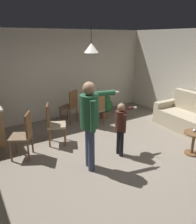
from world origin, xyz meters
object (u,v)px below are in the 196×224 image
Objects in this scene: person_child at (121,124)px; dining_chair_by_counter at (97,108)px; dining_chair_near_wall at (53,123)px; side_table_by_couch at (193,141)px; spare_remote_on_table at (194,131)px; person_adult at (90,117)px; potted_plant_corner at (105,105)px; dining_chair_centre_back at (24,134)px; dining_chair_spare at (70,105)px; couch_floral at (189,118)px.

person_child is 1.73m from dining_chair_by_counter.
dining_chair_near_wall is (-1.46, -0.38, 0.00)m from dining_chair_by_counter.
dining_chair_by_counter is (-0.93, 2.49, 0.22)m from side_table_by_couch.
person_adult is at bearing 162.55° from spare_remote_on_table.
potted_plant_corner is at bearing 97.61° from spare_remote_on_table.
dining_chair_by_counter is at bearing -44.87° from dining_chair_centre_back.
spare_remote_on_table is (0.04, 0.05, 0.21)m from side_table_by_couch.
dining_chair_near_wall and dining_chair_centre_back have the same top height.
dining_chair_spare is 1.12m from potted_plant_corner.
person_child reaches higher than potted_plant_corner.
dining_chair_centre_back is at bearing -171.68° from dining_chair_spare.
person_adult is 1.46× the size of person_child.
side_table_by_couch is 2.67m from dining_chair_by_counter.
person_child reaches higher than couch_floral.
dining_chair_spare is (-0.08, 2.32, -0.19)m from person_child.
couch_floral reaches higher than side_table_by_couch.
couch_floral is at bearing -69.79° from dining_chair_spare.
spare_remote_on_table is at bearing 131.82° from couch_floral.
potted_plant_corner is (1.02, 2.13, -0.30)m from person_child.
person_child reaches higher than spare_remote_on_table.
couch_floral is 1.06× the size of person_adult.
dining_chair_near_wall is 1.00× the size of dining_chair_spare.
person_adult is 1.73× the size of dining_chair_by_counter.
person_child is 2.38m from potted_plant_corner.
couch_floral is 1.83× the size of dining_chair_near_wall.
potted_plant_corner is (2.80, 1.11, -0.11)m from dining_chair_centre_back.
person_child reaches higher than dining_chair_centre_back.
potted_plant_corner is at bearing 26.38° from dining_chair_by_counter.
dining_chair_near_wall is 0.81m from dining_chair_centre_back.
side_table_by_couch is at bearing -126.99° from spare_remote_on_table.
spare_remote_on_table is at bearing -80.78° from dining_chair_by_counter.
person_child is at bearing -117.19° from dining_chair_spare.
person_child reaches higher than dining_chair_spare.
dining_chair_near_wall reaches higher than potted_plant_corner.
dining_chair_near_wall is 3.18m from spare_remote_on_table.
person_adult reaches higher than person_child.
dining_chair_near_wall is at bearing 138.57° from side_table_by_couch.
person_adult reaches higher than spare_remote_on_table.
dining_chair_by_counter is at bearing 157.18° from person_adult.
side_table_by_couch is 3.48m from dining_chair_spare.
dining_chair_by_counter is 1.00× the size of dining_chair_spare.
person_adult reaches higher than side_table_by_couch.
couch_floral is at bearing 95.84° from dining_chair_near_wall.
person_adult reaches higher than dining_chair_by_counter.
potted_plant_corner is (-0.35, 2.96, 0.11)m from side_table_by_couch.
dining_chair_centre_back is at bearing -176.19° from dining_chair_by_counter.
dining_chair_near_wall is (-3.52, 1.16, 0.21)m from couch_floral.
side_table_by_couch is 0.52× the size of dining_chair_by_counter.
person_child is 1.65m from dining_chair_near_wall.
person_child is (-1.37, 0.83, 0.41)m from side_table_by_couch.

